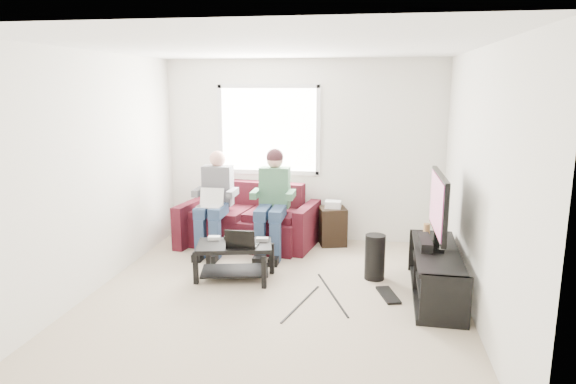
{
  "coord_description": "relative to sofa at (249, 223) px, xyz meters",
  "views": [
    {
      "loc": [
        0.97,
        -5.05,
        2.25
      ],
      "look_at": [
        0.05,
        0.6,
        1.04
      ],
      "focal_mm": 32.0,
      "sensor_mm": 36.0,
      "label": 1
    }
  ],
  "objects": [
    {
      "name": "floor",
      "position": [
        0.7,
        -1.81,
        -0.32
      ],
      "size": [
        4.5,
        4.5,
        0.0
      ],
      "primitive_type": "plane",
      "color": "#BCA592",
      "rests_on": "ground"
    },
    {
      "name": "ceiling",
      "position": [
        0.7,
        -1.81,
        2.28
      ],
      "size": [
        4.5,
        4.5,
        0.0
      ],
      "primitive_type": "plane",
      "rotation": [
        3.14,
        0.0,
        0.0
      ],
      "color": "white",
      "rests_on": "wall_back"
    },
    {
      "name": "wall_back",
      "position": [
        0.7,
        0.44,
        0.98
      ],
      "size": [
        4.5,
        0.0,
        4.5
      ],
      "primitive_type": "plane",
      "rotation": [
        1.57,
        0.0,
        0.0
      ],
      "color": "silver",
      "rests_on": "floor"
    },
    {
      "name": "wall_front",
      "position": [
        0.7,
        -4.06,
        0.98
      ],
      "size": [
        4.5,
        0.0,
        4.5
      ],
      "primitive_type": "plane",
      "rotation": [
        -1.57,
        0.0,
        0.0
      ],
      "color": "silver",
      "rests_on": "floor"
    },
    {
      "name": "wall_left",
      "position": [
        -1.3,
        -1.81,
        0.98
      ],
      "size": [
        0.0,
        4.5,
        4.5
      ],
      "primitive_type": "plane",
      "rotation": [
        1.57,
        0.0,
        1.57
      ],
      "color": "silver",
      "rests_on": "floor"
    },
    {
      "name": "wall_right",
      "position": [
        2.7,
        -1.81,
        0.98
      ],
      "size": [
        0.0,
        4.5,
        4.5
      ],
      "primitive_type": "plane",
      "rotation": [
        1.57,
        0.0,
        -1.57
      ],
      "color": "silver",
      "rests_on": "floor"
    },
    {
      "name": "window",
      "position": [
        0.2,
        0.42,
        1.28
      ],
      "size": [
        1.48,
        0.04,
        1.28
      ],
      "color": "white",
      "rests_on": "wall_back"
    },
    {
      "name": "sofa",
      "position": [
        0.0,
        0.0,
        0.0
      ],
      "size": [
        1.96,
        1.1,
        0.86
      ],
      "color": "#411018",
      "rests_on": "floor"
    },
    {
      "name": "person_left",
      "position": [
        -0.4,
        -0.32,
        0.43
      ],
      "size": [
        0.4,
        0.71,
        1.35
      ],
      "color": "navy",
      "rests_on": "sofa"
    },
    {
      "name": "person_right",
      "position": [
        0.4,
        -0.3,
        0.49
      ],
      "size": [
        0.4,
        0.71,
        1.4
      ],
      "color": "navy",
      "rests_on": "sofa"
    },
    {
      "name": "laptop_silver",
      "position": [
        -0.4,
        -0.53,
        0.41
      ],
      "size": [
        0.35,
        0.27,
        0.24
      ],
      "primitive_type": null,
      "rotation": [
        0.0,
        0.0,
        -0.16
      ],
      "color": "silver",
      "rests_on": "person_left"
    },
    {
      "name": "coffee_table",
      "position": [
        0.14,
        -1.33,
        -0.0
      ],
      "size": [
        0.95,
        0.69,
        0.43
      ],
      "color": "black",
      "rests_on": "floor"
    },
    {
      "name": "laptop_black",
      "position": [
        0.26,
        -1.41,
        0.23
      ],
      "size": [
        0.37,
        0.29,
        0.24
      ],
      "primitive_type": null,
      "rotation": [
        0.0,
        0.0,
        0.16
      ],
      "color": "black",
      "rests_on": "coffee_table"
    },
    {
      "name": "controller_a",
      "position": [
        -0.14,
        -1.21,
        0.13
      ],
      "size": [
        0.15,
        0.11,
        0.04
      ],
      "primitive_type": "cube",
      "rotation": [
        0.0,
        0.0,
        0.18
      ],
      "color": "silver",
      "rests_on": "coffee_table"
    },
    {
      "name": "controller_b",
      "position": [
        0.04,
        -1.15,
        0.13
      ],
      "size": [
        0.15,
        0.11,
        0.04
      ],
      "primitive_type": "cube",
      "rotation": [
        0.0,
        0.0,
        0.13
      ],
      "color": "black",
      "rests_on": "coffee_table"
    },
    {
      "name": "controller_c",
      "position": [
        0.44,
        -1.18,
        0.13
      ],
      "size": [
        0.15,
        0.1,
        0.04
      ],
      "primitive_type": "cube",
      "rotation": [
        0.0,
        0.0,
        0.1
      ],
      "color": "gray",
      "rests_on": "coffee_table"
    },
    {
      "name": "tv_stand",
      "position": [
        2.4,
        -1.47,
        -0.09
      ],
      "size": [
        0.52,
        1.56,
        0.51
      ],
      "color": "black",
      "rests_on": "floor"
    },
    {
      "name": "tv",
      "position": [
        2.4,
        -1.37,
        0.66
      ],
      "size": [
        0.12,
        1.1,
        0.81
      ],
      "color": "black",
      "rests_on": "tv_stand"
    },
    {
      "name": "soundbar",
      "position": [
        2.28,
        -1.37,
        0.25
      ],
      "size": [
        0.12,
        0.5,
        0.1
      ],
      "primitive_type": "cube",
      "color": "black",
      "rests_on": "tv_stand"
    },
    {
      "name": "drink_cup",
      "position": [
        2.35,
        -0.84,
        0.26
      ],
      "size": [
        0.08,
        0.08,
        0.12
      ],
      "primitive_type": "cylinder",
      "color": "#AD7B4A",
      "rests_on": "tv_stand"
    },
    {
      "name": "console_white",
      "position": [
        2.4,
        -1.87,
        -0.02
      ],
      "size": [
        0.3,
        0.22,
        0.06
      ],
      "primitive_type": "cube",
      "color": "silver",
      "rests_on": "tv_stand"
    },
    {
      "name": "console_grey",
      "position": [
        2.4,
        -1.17,
        -0.01
      ],
      "size": [
        0.34,
        0.26,
        0.08
      ],
      "primitive_type": "cube",
      "color": "gray",
      "rests_on": "tv_stand"
    },
    {
      "name": "console_black",
      "position": [
        2.4,
        -1.52,
        -0.01
      ],
      "size": [
        0.38,
        0.3,
        0.07
      ],
      "primitive_type": "cube",
      "color": "black",
      "rests_on": "tv_stand"
    },
    {
      "name": "subwoofer",
      "position": [
        1.76,
        -1.07,
        -0.05
      ],
      "size": [
        0.23,
        0.23,
        0.53
      ],
      "primitive_type": "cylinder",
      "color": "black",
      "rests_on": "floor"
    },
    {
      "name": "keyboard_floor",
      "position": [
        1.91,
        -1.56,
        -0.31
      ],
      "size": [
        0.27,
        0.48,
        0.03
      ],
      "primitive_type": "cube",
      "rotation": [
        0.0,
        0.0,
        0.28
      ],
      "color": "black",
      "rests_on": "floor"
    },
    {
      "name": "end_table",
      "position": [
        1.17,
        0.18,
        -0.03
      ],
      "size": [
        0.36,
        0.36,
        0.64
      ],
      "color": "black",
      "rests_on": "floor"
    }
  ]
}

